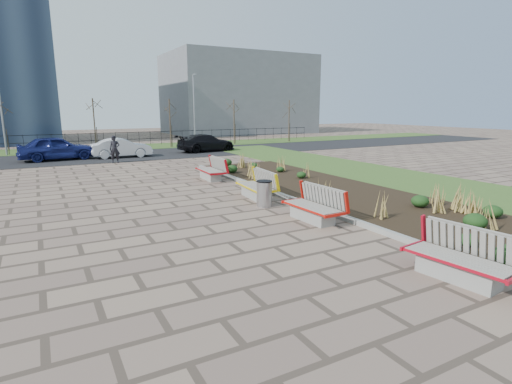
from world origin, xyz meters
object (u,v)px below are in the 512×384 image
bench_d (210,169)px  bench_a (459,256)px  bench_b (312,205)px  car_black (206,143)px  bench_c (255,185)px  lamp_east (194,111)px  litter_bin (264,194)px  car_blue (57,148)px  pedestrian (115,149)px  car_silver (122,148)px  lamp_west (1,112)px

bench_d → bench_a: bearing=-88.0°
bench_b → car_black: (4.36, 19.51, 0.18)m
bench_a → bench_c: 8.32m
bench_b → lamp_east: 24.39m
litter_bin → car_blue: car_blue is taller
car_blue → pedestrian: bearing=-140.8°
bench_d → car_blue: car_blue is taller
bench_a → car_blue: bearing=96.7°
car_silver → lamp_west: 8.89m
bench_c → bench_d: (0.00, 4.44, 0.00)m
bench_b → car_blue: 20.15m
bench_a → car_blue: (-5.97, 24.01, 0.29)m
bench_d → car_silver: 10.94m
bench_d → litter_bin: 5.76m
bench_d → litter_bin: bearing=-91.6°
litter_bin → car_blue: size_ratio=0.19×
bench_a → lamp_east: 29.05m
lamp_west → pedestrian: bearing=-51.2°
bench_a → car_silver: (-2.05, 23.50, 0.16)m
litter_bin → bench_c: bearing=74.5°
bench_b → car_silver: 18.84m
bench_c → car_black: car_black is taller
bench_c → lamp_east: bearing=81.3°
bench_b → bench_d: same height
bench_a → car_silver: bearing=87.7°
bench_d → car_silver: car_silver is taller
pedestrian → car_blue: size_ratio=0.37×
car_blue → lamp_west: lamp_west is taller
bench_a → bench_b: size_ratio=1.00×
car_black → lamp_east: 4.88m
bench_a → lamp_west: 30.00m
lamp_west → bench_d: bearing=-60.2°
bench_a → car_silver: car_silver is taller
bench_a → bench_c: size_ratio=1.00×
bench_b → litter_bin: 2.27m
bench_c → litter_bin: bench_c is taller
car_silver → car_black: size_ratio=0.86×
lamp_west → lamp_east: 14.00m
car_blue → car_black: bearing=-94.2°
pedestrian → car_black: bearing=32.0°
bench_b → lamp_east: lamp_east is taller
bench_c → lamp_west: bearing=119.3°
bench_d → car_silver: (-2.05, 10.74, 0.16)m
bench_c → bench_d: size_ratio=1.00×
car_black → lamp_west: lamp_west is taller
lamp_west → lamp_east: (14.00, 0.00, 0.00)m
pedestrian → car_blue: pedestrian is taller
bench_a → litter_bin: 7.02m
lamp_west → car_blue: bearing=-56.0°
bench_d → pedestrian: (-2.91, 8.18, 0.33)m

